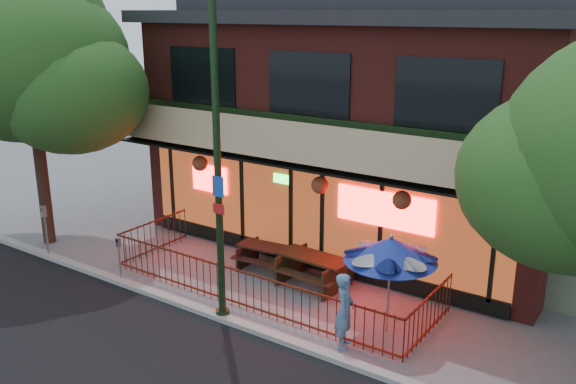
# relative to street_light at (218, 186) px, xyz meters

# --- Properties ---
(ground) EXTENTS (80.00, 80.00, 0.00)m
(ground) POSITION_rel_street_light_xyz_m (-0.00, 0.40, -3.15)
(ground) COLOR gray
(ground) RESTS_ON ground
(curb) EXTENTS (80.00, 0.25, 0.12)m
(curb) POSITION_rel_street_light_xyz_m (-0.00, -0.10, -3.09)
(curb) COLOR #999993
(curb) RESTS_ON ground
(restaurant_building) EXTENTS (12.96, 9.49, 8.05)m
(restaurant_building) POSITION_rel_street_light_xyz_m (-0.00, 7.51, 0.98)
(restaurant_building) COLOR maroon
(restaurant_building) RESTS_ON ground
(patio_fence) EXTENTS (8.44, 2.62, 1.00)m
(patio_fence) POSITION_rel_street_light_xyz_m (-0.00, 0.91, -2.52)
(patio_fence) COLOR #4D1D10
(patio_fence) RESTS_ON ground
(street_light) EXTENTS (0.43, 0.32, 7.00)m
(street_light) POSITION_rel_street_light_xyz_m (0.00, 0.00, 0.00)
(street_light) COLOR black
(street_light) RESTS_ON ground
(street_tree_left) EXTENTS (5.60, 5.60, 8.05)m
(street_tree_left) POSITION_rel_street_light_xyz_m (-7.46, 0.79, 2.52)
(street_tree_left) COLOR #37231B
(street_tree_left) RESTS_ON ground
(picnic_table_left) EXTENTS (1.70, 1.37, 0.67)m
(picnic_table_left) POSITION_rel_street_light_xyz_m (-0.80, 2.80, -2.71)
(picnic_table_left) COLOR #371A14
(picnic_table_left) RESTS_ON ground
(picnic_table_right) EXTENTS (1.95, 1.54, 0.80)m
(picnic_table_right) POSITION_rel_street_light_xyz_m (0.80, 2.67, -2.62)
(picnic_table_right) COLOR #312111
(picnic_table_right) RESTS_ON ground
(patio_umbrella) EXTENTS (1.99, 2.00, 2.28)m
(patio_umbrella) POSITION_rel_street_light_xyz_m (3.39, 1.55, -1.20)
(patio_umbrella) COLOR gray
(patio_umbrella) RESTS_ON ground
(pedestrian) EXTENTS (0.56, 0.70, 1.65)m
(pedestrian) POSITION_rel_street_light_xyz_m (2.90, 0.50, -2.33)
(pedestrian) COLOR #5178A3
(pedestrian) RESTS_ON ground
(parking_meter_near) EXTENTS (0.11, 0.09, 1.22)m
(parking_meter_near) POSITION_rel_street_light_xyz_m (-3.46, 0.00, -2.32)
(parking_meter_near) COLOR gray
(parking_meter_near) RESTS_ON ground
(parking_meter_far) EXTENTS (0.16, 0.15, 1.55)m
(parking_meter_far) POSITION_rel_street_light_xyz_m (-6.43, -0.08, -2.10)
(parking_meter_far) COLOR gray
(parking_meter_far) RESTS_ON ground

